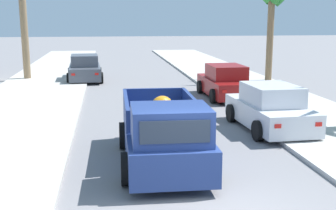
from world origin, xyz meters
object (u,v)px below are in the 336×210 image
Objects in this scene: pickup_truck at (164,135)px; car_left_near at (270,109)px; car_right_near at (225,83)px; car_left_mid at (85,69)px.

pickup_truck reaches higher than car_left_near.
pickup_truck is 1.22× the size of car_right_near.
car_left_near and car_right_near have the same top height.
car_left_mid is (-2.66, 16.01, -0.07)m from pickup_truck.
car_right_near is at bearing 88.93° from car_left_near.
car_left_near is 6.17m from car_right_near.
car_left_mid is (-6.64, 12.82, 0.00)m from car_left_near.
car_left_near and car_left_mid have the same top height.
car_right_near is (0.11, 6.17, 0.00)m from car_left_near.
car_left_mid is at bearing 117.38° from car_left_near.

